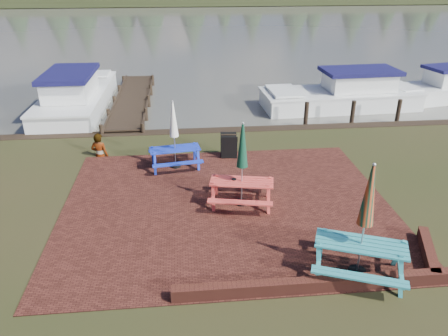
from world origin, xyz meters
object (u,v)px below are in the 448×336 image
picnic_table_blue (175,145)px  jetty (132,100)px  boat_jetty (77,97)px  picnic_table_red (242,177)px  person (97,134)px  chalkboard (229,146)px  picnic_table_teal (362,238)px  boat_near (343,96)px  boat_far (441,89)px

picnic_table_blue → jetty: 7.91m
picnic_table_blue → boat_jetty: picnic_table_blue is taller
picnic_table_red → person: size_ratio=1.44×
boat_jetty → person: 6.20m
picnic_table_red → chalkboard: bearing=101.7°
picnic_table_teal → chalkboard: size_ratio=2.99×
jetty → boat_near: size_ratio=1.21×
jetty → boat_jetty: (-2.46, -0.55, 0.34)m
boat_jetty → boat_far: boat_jetty is taller
chalkboard → person: bearing=177.3°
picnic_table_teal → picnic_table_blue: 7.03m
chalkboard → boat_near: size_ratio=0.12×
boat_jetty → boat_far: size_ratio=1.24×
picnic_table_teal → boat_near: picnic_table_teal is taller
boat_far → chalkboard: bearing=108.7°
picnic_table_blue → boat_jetty: (-4.54, 7.05, -0.33)m
chalkboard → boat_jetty: (-6.36, 6.49, 0.01)m
jetty → boat_jetty: boat_jetty is taller
picnic_table_blue → boat_far: picnic_table_blue is taller
chalkboard → boat_near: boat_near is taller
picnic_table_blue → boat_near: (7.90, 6.34, -0.39)m
person → picnic_table_teal: bearing=149.6°
jetty → chalkboard: bearing=-61.0°
picnic_table_blue → picnic_table_red: bearing=-63.6°
picnic_table_blue → person: bearing=147.5°
picnic_table_teal → boat_far: bearing=75.8°
jetty → boat_far: (15.32, -0.47, 0.23)m
picnic_table_blue → boat_far: 15.03m
chalkboard → boat_jetty: 9.09m
picnic_table_red → boat_near: bearing=67.5°
boat_far → jetty: bearing=77.1°
picnic_table_red → picnic_table_blue: (-1.83, 2.61, -0.05)m
picnic_table_teal → boat_far: picnic_table_teal is taller
picnic_table_blue → boat_far: size_ratio=0.36×
picnic_table_teal → boat_jetty: size_ratio=0.34×
picnic_table_teal → picnic_table_red: size_ratio=1.10×
boat_near → boat_far: (5.33, 0.79, -0.05)m
picnic_table_teal → boat_jetty: picnic_table_teal is taller
chalkboard → person: 4.50m
boat_jetty → boat_near: size_ratio=1.02×
picnic_table_red → boat_jetty: bearing=135.0°
picnic_table_red → chalkboard: (-0.01, 3.17, -0.38)m
picnic_table_blue → boat_near: bearing=30.3°
jetty → boat_jetty: size_ratio=1.19×
chalkboard → boat_far: (11.41, 6.57, -0.10)m
chalkboard → boat_near: 8.39m
chalkboard → picnic_table_teal: bearing=-66.8°
picnic_table_teal → picnic_table_red: 3.84m
chalkboard → boat_jetty: size_ratio=0.11×
jetty → boat_far: boat_far is taller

